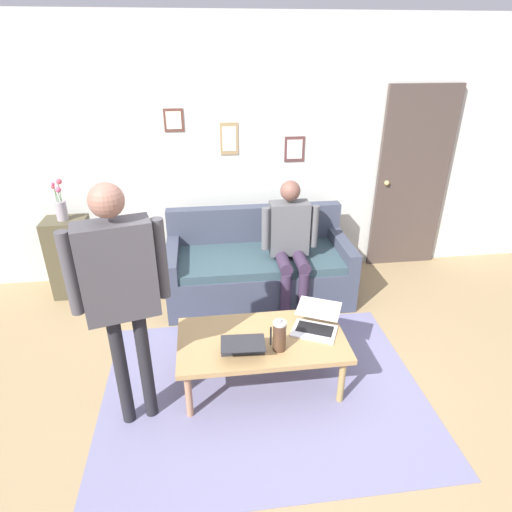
{
  "coord_description": "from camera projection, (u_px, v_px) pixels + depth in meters",
  "views": [
    {
      "loc": [
        0.44,
        2.34,
        2.42
      ],
      "look_at": [
        0.03,
        -0.88,
        0.8
      ],
      "focal_mm": 30.12,
      "sensor_mm": 36.0,
      "label": 1
    }
  ],
  "objects": [
    {
      "name": "french_press",
      "position": [
        279.0,
        336.0,
        3.05
      ],
      "size": [
        0.12,
        0.1,
        0.26
      ],
      "color": "#4C3323",
      "rests_on": "coffee_table"
    },
    {
      "name": "area_rug",
      "position": [
        263.0,
        391.0,
        3.32
      ],
      "size": [
        2.43,
        1.87,
        0.01
      ],
      "primitive_type": "cube",
      "color": "slate",
      "rests_on": "ground_plane"
    },
    {
      "name": "laptop_center",
      "position": [
        316.0,
        323.0,
        3.31
      ],
      "size": [
        0.46,
        0.48,
        0.15
      ],
      "color": "silver",
      "rests_on": "coffee_table"
    },
    {
      "name": "person_seated",
      "position": [
        290.0,
        239.0,
        4.12
      ],
      "size": [
        0.55,
        0.51,
        1.28
      ],
      "color": "#36273D",
      "rests_on": "ground_plane"
    },
    {
      "name": "couch",
      "position": [
        258.0,
        269.0,
        4.47
      ],
      "size": [
        1.85,
        0.86,
        0.88
      ],
      "color": "#3C4152",
      "rests_on": "ground_plane"
    },
    {
      "name": "back_wall",
      "position": [
        243.0,
        155.0,
        4.56
      ],
      "size": [
        7.04,
        0.11,
        2.7
      ],
      "color": "silver",
      "rests_on": "ground_plane"
    },
    {
      "name": "ground_plane",
      "position": [
        274.0,
        403.0,
        3.21
      ],
      "size": [
        7.68,
        7.68,
        0.0
      ],
      "primitive_type": "plane",
      "color": "#9B8058"
    },
    {
      "name": "side_shelf",
      "position": [
        71.0,
        257.0,
        4.46
      ],
      "size": [
        0.42,
        0.32,
        0.84
      ],
      "color": "#4D4631",
      "rests_on": "ground_plane"
    },
    {
      "name": "flower_vase",
      "position": [
        61.0,
        207.0,
        4.21
      ],
      "size": [
        0.11,
        0.11,
        0.41
      ],
      "color": "#9D959D",
      "rests_on": "side_shelf"
    },
    {
      "name": "coffee_table",
      "position": [
        262.0,
        342.0,
        3.24
      ],
      "size": [
        1.26,
        0.68,
        0.43
      ],
      "color": "#A3804F",
      "rests_on": "ground_plane"
    },
    {
      "name": "person_standing",
      "position": [
        120.0,
        282.0,
        2.61
      ],
      "size": [
        0.6,
        0.3,
        1.74
      ],
      "color": "black",
      "rests_on": "ground_plane"
    },
    {
      "name": "interior_door",
      "position": [
        412.0,
        181.0,
        4.84
      ],
      "size": [
        0.82,
        0.09,
        2.05
      ],
      "color": "#4A3D37",
      "rests_on": "ground_plane"
    },
    {
      "name": "laptop_left",
      "position": [
        243.0,
        345.0,
        3.07
      ],
      "size": [
        0.33,
        0.31,
        0.11
      ],
      "color": "#28282D",
      "rests_on": "coffee_table"
    }
  ]
}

